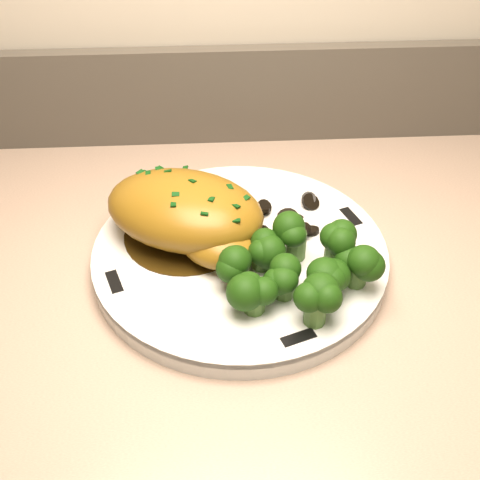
{
  "coord_description": "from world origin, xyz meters",
  "views": [
    {
      "loc": [
        -0.65,
        1.31,
        1.32
      ],
      "look_at": [
        -0.63,
        1.75,
        0.95
      ],
      "focal_mm": 45.0,
      "sensor_mm": 36.0,
      "label": 1
    }
  ],
  "objects": [
    {
      "name": "broccoli_florets",
      "position": [
        -0.58,
        1.69,
        0.96
      ],
      "size": [
        0.13,
        0.11,
        0.04
      ],
      "rotation": [
        0.0,
        0.0,
        0.29
      ],
      "color": "#4E7632",
      "rests_on": "plate"
    },
    {
      "name": "rim_accent_1",
      "position": [
        -0.67,
        1.87,
        0.94
      ],
      "size": [
        0.03,
        0.02,
        0.0
      ],
      "primitive_type": "cube",
      "rotation": [
        0.0,
        0.0,
        3.48
      ],
      "color": "black",
      "rests_on": "plate"
    },
    {
      "name": "rim_accent_3",
      "position": [
        -0.59,
        1.63,
        0.94
      ],
      "size": [
        0.03,
        0.02,
        0.0
      ],
      "primitive_type": "cube",
      "rotation": [
        0.0,
        0.0,
        6.63
      ],
      "color": "black",
      "rests_on": "plate"
    },
    {
      "name": "plate",
      "position": [
        -0.63,
        1.75,
        0.93
      ],
      "size": [
        0.33,
        0.33,
        0.02
      ],
      "primitive_type": "cylinder",
      "rotation": [
        0.0,
        0.0,
        -0.18
      ],
      "color": "silver",
      "rests_on": "counter"
    },
    {
      "name": "rim_accent_2",
      "position": [
        -0.75,
        1.71,
        0.94
      ],
      "size": [
        0.02,
        0.03,
        0.0
      ],
      "primitive_type": "cube",
      "rotation": [
        0.0,
        0.0,
        5.05
      ],
      "color": "black",
      "rests_on": "plate"
    },
    {
      "name": "rim_accent_0",
      "position": [
        -0.51,
        1.79,
        0.94
      ],
      "size": [
        0.02,
        0.03,
        0.0
      ],
      "primitive_type": "cube",
      "rotation": [
        0.0,
        0.0,
        1.91
      ],
      "color": "black",
      "rests_on": "plate"
    },
    {
      "name": "gravy_pool",
      "position": [
        -0.68,
        1.77,
        0.94
      ],
      "size": [
        0.12,
        0.12,
        0.0
      ],
      "primitive_type": "cylinder",
      "color": "#2F1F08",
      "rests_on": "plate"
    },
    {
      "name": "mushroom_pile",
      "position": [
        -0.59,
        1.79,
        0.94
      ],
      "size": [
        0.09,
        0.06,
        0.02
      ],
      "color": "black",
      "rests_on": "plate"
    },
    {
      "name": "chicken_breast",
      "position": [
        -0.68,
        1.77,
        0.97
      ],
      "size": [
        0.19,
        0.16,
        0.06
      ],
      "rotation": [
        0.0,
        0.0,
        -0.4
      ],
      "color": "#98671A",
      "rests_on": "plate"
    }
  ]
}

